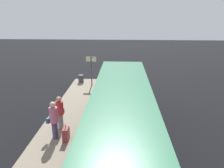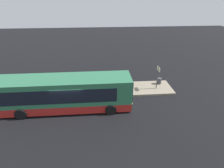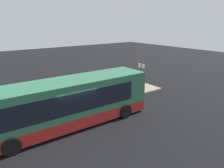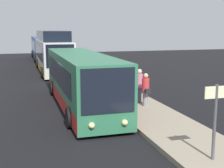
# 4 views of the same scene
# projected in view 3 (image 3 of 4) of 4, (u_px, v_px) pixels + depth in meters

# --- Properties ---
(ground) EXTENTS (80.00, 80.00, 0.00)m
(ground) POSITION_uv_depth(u_px,v_px,m) (73.00, 126.00, 13.43)
(ground) COLOR black
(platform) EXTENTS (20.00, 2.83, 0.20)m
(platform) POSITION_uv_depth(u_px,v_px,m) (54.00, 109.00, 15.73)
(platform) COLOR gray
(platform) RESTS_ON ground
(bus_lead) EXTENTS (11.11, 2.70, 2.88)m
(bus_lead) POSITION_uv_depth(u_px,v_px,m) (64.00, 105.00, 13.02)
(bus_lead) COLOR #2D704C
(bus_lead) RESTS_ON ground
(passenger_boarding) EXTENTS (0.56, 0.39, 1.74)m
(passenger_boarding) POSITION_uv_depth(u_px,v_px,m) (69.00, 91.00, 16.51)
(passenger_boarding) COLOR gray
(passenger_boarding) RESTS_ON platform
(passenger_waiting) EXTENTS (0.48, 0.63, 1.85)m
(passenger_waiting) POSITION_uv_depth(u_px,v_px,m) (57.00, 92.00, 15.98)
(passenger_waiting) COLOR #4C476B
(passenger_waiting) RESTS_ON platform
(suitcase) EXTENTS (0.47, 0.25, 0.87)m
(suitcase) POSITION_uv_depth(u_px,v_px,m) (59.00, 104.00, 15.64)
(suitcase) COLOR maroon
(suitcase) RESTS_ON platform
(sign_post) EXTENTS (0.10, 0.81, 2.38)m
(sign_post) POSITION_uv_depth(u_px,v_px,m) (141.00, 73.00, 19.85)
(sign_post) COLOR #4C4C51
(sign_post) RESTS_ON platform
(trash_bin) EXTENTS (0.44, 0.44, 0.65)m
(trash_bin) POSITION_uv_depth(u_px,v_px,m) (138.00, 82.00, 21.30)
(trash_bin) COLOR #3F3F44
(trash_bin) RESTS_ON platform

